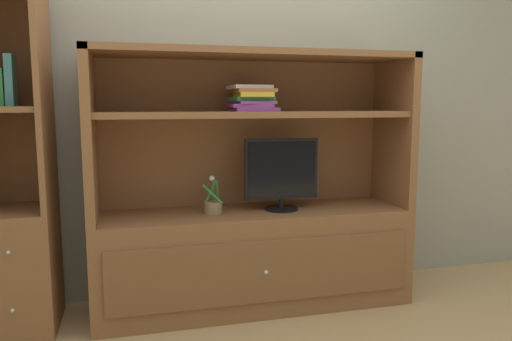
{
  "coord_description": "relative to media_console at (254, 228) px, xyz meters",
  "views": [
    {
      "loc": [
        -0.72,
        -2.41,
        1.23
      ],
      "look_at": [
        0.0,
        0.35,
        0.84
      ],
      "focal_mm": 34.52,
      "sensor_mm": 36.0,
      "label": 1
    }
  ],
  "objects": [
    {
      "name": "potted_plant",
      "position": [
        -0.25,
        -0.03,
        0.16
      ],
      "size": [
        0.12,
        0.11,
        0.25
      ],
      "color": "#8C7251",
      "rests_on": "media_console"
    },
    {
      "name": "ground_plane",
      "position": [
        0.0,
        -0.41,
        -0.48
      ],
      "size": [
        8.0,
        8.0,
        0.0
      ],
      "primitive_type": "plane",
      "color": "tan"
    },
    {
      "name": "bookshelf_tall",
      "position": [
        -1.31,
        0.0,
        0.15
      ],
      "size": [
        0.37,
        0.48,
        1.85
      ],
      "color": "brown",
      "rests_on": "ground_plane"
    },
    {
      "name": "tv_monitor",
      "position": [
        0.17,
        -0.03,
        0.34
      ],
      "size": [
        0.45,
        0.2,
        0.43
      ],
      "color": "black",
      "rests_on": "media_console"
    },
    {
      "name": "magazine_stack",
      "position": [
        -0.02,
        -0.01,
        0.78
      ],
      "size": [
        0.27,
        0.36,
        0.15
      ],
      "color": "purple",
      "rests_on": "media_console"
    },
    {
      "name": "media_console",
      "position": [
        0.0,
        0.0,
        0.0
      ],
      "size": [
        1.89,
        0.53,
        1.53
      ],
      "color": "brown",
      "rests_on": "ground_plane"
    },
    {
      "name": "painted_rear_wall",
      "position": [
        0.0,
        0.34,
        0.92
      ],
      "size": [
        6.0,
        0.1,
        2.8
      ],
      "primitive_type": "cube",
      "color": "gray",
      "rests_on": "ground_plane"
    }
  ]
}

